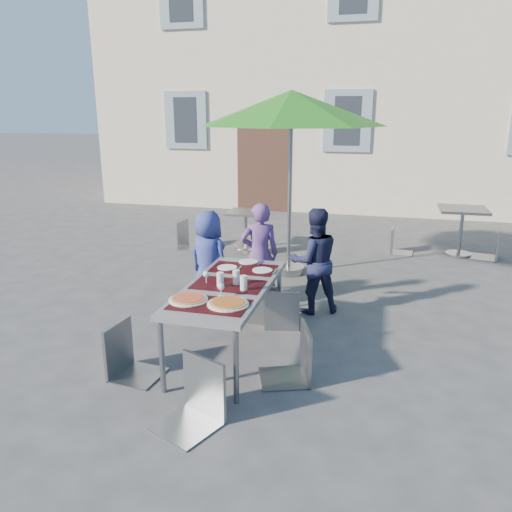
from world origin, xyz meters
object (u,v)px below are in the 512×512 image
(cafe_table_1, at_px, (462,221))
(bg_chair_l_1, at_px, (399,226))
(pizza_near_right, at_px, (228,303))
(chair_1, at_px, (263,278))
(bg_chair_r_1, at_px, (494,224))
(dining_table, at_px, (228,290))
(child_0, at_px, (209,259))
(chair_5, at_px, (194,355))
(child_1, at_px, (260,255))
(bg_chair_l_0, at_px, (187,218))
(chair_2, at_px, (282,285))
(chair_3, at_px, (125,319))
(patio_umbrella, at_px, (291,109))
(cafe_table_0, at_px, (246,224))
(child_2, at_px, (314,261))
(chair_0, at_px, (216,273))
(pizza_near_left, at_px, (188,299))
(bg_chair_r_0, at_px, (254,221))
(chair_4, at_px, (295,322))

(cafe_table_1, bearing_deg, bg_chair_l_1, -174.14)
(pizza_near_right, xyz_separation_m, chair_1, (-0.02, 1.38, -0.22))
(cafe_table_1, bearing_deg, bg_chair_r_1, -8.55)
(dining_table, xyz_separation_m, child_0, (-0.66, 1.25, -0.08))
(cafe_table_1, bearing_deg, chair_5, -115.02)
(child_1, xyz_separation_m, bg_chair_l_0, (-1.96, 2.34, -0.10))
(pizza_near_right, xyz_separation_m, chair_2, (0.23, 1.28, -0.25))
(child_1, distance_m, chair_3, 2.21)
(patio_umbrella, bearing_deg, chair_5, -89.67)
(child_0, relative_size, bg_chair_l_1, 1.46)
(chair_2, bearing_deg, cafe_table_0, 112.52)
(cafe_table_0, bearing_deg, chair_1, -70.81)
(child_0, relative_size, child_2, 0.94)
(chair_0, relative_size, patio_umbrella, 0.32)
(pizza_near_left, height_order, chair_2, chair_2)
(bg_chair_l_1, bearing_deg, patio_umbrella, -135.68)
(bg_chair_r_1, bearing_deg, dining_table, -126.27)
(child_1, bearing_deg, bg_chair_l_0, -69.21)
(child_0, relative_size, patio_umbrella, 0.45)
(child_1, distance_m, child_2, 0.71)
(chair_0, bearing_deg, cafe_table_0, 98.99)
(chair_0, distance_m, chair_3, 1.70)
(chair_2, bearing_deg, chair_3, -129.81)
(patio_umbrella, height_order, bg_chair_l_1, patio_umbrella)
(chair_3, bearing_deg, pizza_near_right, 8.58)
(patio_umbrella, bearing_deg, pizza_near_left, -95.15)
(pizza_near_left, relative_size, bg_chair_l_1, 0.43)
(cafe_table_0, bearing_deg, pizza_near_left, -80.71)
(bg_chair_r_0, bearing_deg, pizza_near_left, -83.05)
(pizza_near_right, relative_size, chair_2, 0.42)
(chair_4, height_order, bg_chair_r_0, chair_4)
(child_2, relative_size, bg_chair_l_1, 1.56)
(pizza_near_left, xyz_separation_m, chair_1, (0.36, 1.37, -0.22))
(chair_1, height_order, bg_chair_l_1, chair_1)
(dining_table, relative_size, pizza_near_left, 5.11)
(child_2, bearing_deg, patio_umbrella, -92.56)
(child_2, height_order, bg_chair_l_1, child_2)
(chair_4, xyz_separation_m, bg_chair_r_1, (2.50, 4.77, 0.02))
(child_0, bearing_deg, bg_chair_l_0, -40.71)
(pizza_near_left, distance_m, bg_chair_r_0, 4.33)
(bg_chair_l_0, relative_size, bg_chair_r_0, 0.99)
(chair_4, bearing_deg, bg_chair_l_1, 78.41)
(cafe_table_1, bearing_deg, child_1, -132.20)
(chair_4, distance_m, bg_chair_r_0, 4.39)
(cafe_table_1, relative_size, bg_chair_r_1, 0.82)
(pizza_near_left, height_order, bg_chair_r_0, bg_chair_r_0)
(chair_0, distance_m, bg_chair_r_0, 2.80)
(dining_table, distance_m, patio_umbrella, 3.29)
(cafe_table_0, distance_m, bg_chair_l_0, 1.08)
(pizza_near_right, relative_size, cafe_table_0, 0.56)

